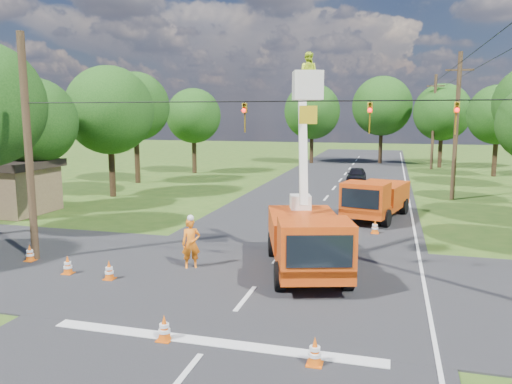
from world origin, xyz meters
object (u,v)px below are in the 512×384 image
(shed, at_px, (5,186))
(traffic_cone_7, at_px, (404,205))
(traffic_cone_2, at_px, (342,237))
(ground_worker, at_px, (191,244))
(traffic_cone_6, at_px, (30,253))
(pole_left, at_px, (28,149))
(pole_right_mid, at_px, (456,125))
(tree_far_b, at_px, (382,106))
(traffic_cone_3, at_px, (375,227))
(tree_far_a, at_px, (312,111))
(traffic_cone_5, at_px, (68,265))
(bucket_truck, at_px, (307,229))
(second_truck, at_px, (376,198))
(tree_far_c, at_px, (442,112))
(pole_right_far, at_px, (434,121))
(traffic_cone_4, at_px, (109,270))
(distant_car, at_px, (356,175))
(tree_left_e, at_px, (135,107))
(traffic_cone_1, at_px, (315,352))
(tree_right_e, at_px, (498,115))
(tree_left_d, at_px, (109,110))
(tree_left_f, at_px, (194,116))
(traffic_cone_0, at_px, (164,328))
(tree_left_c, at_px, (33,121))

(shed, bearing_deg, traffic_cone_7, 16.70)
(traffic_cone_2, xyz_separation_m, traffic_cone_7, (2.85, 9.37, 0.00))
(ground_worker, distance_m, traffic_cone_6, 6.69)
(ground_worker, relative_size, pole_left, 0.22)
(pole_right_mid, bearing_deg, shed, -155.64)
(shed, height_order, tree_far_b, tree_far_b)
(traffic_cone_3, height_order, tree_far_a, tree_far_a)
(traffic_cone_3, xyz_separation_m, traffic_cone_7, (1.50, 6.76, 0.00))
(traffic_cone_5, xyz_separation_m, pole_right_mid, (15.56, 21.30, 4.75))
(bucket_truck, bearing_deg, traffic_cone_3, 55.34)
(traffic_cone_3, relative_size, pole_right_mid, 0.07)
(second_truck, height_order, tree_far_c, tree_far_c)
(pole_right_far, bearing_deg, traffic_cone_4, -108.34)
(distant_car, bearing_deg, tree_left_e, -164.24)
(bucket_truck, distance_m, ground_worker, 4.46)
(traffic_cone_1, height_order, tree_right_e, tree_right_e)
(ground_worker, height_order, tree_left_d, tree_left_d)
(traffic_cone_6, bearing_deg, tree_left_d, 109.66)
(pole_left, height_order, tree_far_c, tree_far_c)
(pole_right_far, bearing_deg, pole_right_mid, -90.00)
(tree_left_f, bearing_deg, bucket_truck, -60.57)
(traffic_cone_1, height_order, tree_far_c, tree_far_c)
(second_truck, height_order, pole_left, pole_left)
(pole_right_mid, bearing_deg, distant_car, 134.84)
(ground_worker, height_order, traffic_cone_7, ground_worker)
(traffic_cone_6, relative_size, tree_far_a, 0.07)
(traffic_cone_3, relative_size, traffic_cone_6, 1.00)
(traffic_cone_0, bearing_deg, tree_far_b, 85.23)
(pole_right_mid, relative_size, shed, 1.82)
(traffic_cone_2, xyz_separation_m, shed, (-20.33, 2.41, 1.26))
(tree_far_b, bearing_deg, tree_left_e, -130.72)
(pole_right_far, bearing_deg, second_truck, -99.93)
(pole_right_far, height_order, tree_left_e, pole_right_far)
(distant_car, xyz_separation_m, tree_far_a, (-6.46, 15.92, 5.53))
(traffic_cone_3, distance_m, tree_far_c, 34.77)
(distant_car, height_order, traffic_cone_0, distant_car)
(pole_left, xyz_separation_m, tree_left_c, (-7.00, 9.00, 0.94))
(tree_left_e, bearing_deg, tree_far_a, 60.67)
(traffic_cone_7, bearing_deg, tree_right_e, 66.74)
(ground_worker, relative_size, traffic_cone_1, 2.75)
(traffic_cone_6, bearing_deg, shed, 135.59)
(traffic_cone_5, bearing_deg, ground_worker, 24.85)
(traffic_cone_3, distance_m, pole_right_far, 32.51)
(bucket_truck, distance_m, pole_right_far, 39.54)
(tree_far_c, bearing_deg, traffic_cone_4, -108.74)
(traffic_cone_6, bearing_deg, pole_left, 82.23)
(pole_right_far, distance_m, tree_left_e, 31.08)
(ground_worker, distance_m, tree_left_d, 19.47)
(ground_worker, distance_m, traffic_cone_7, 16.49)
(pole_left, bearing_deg, traffic_cone_2, 25.27)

